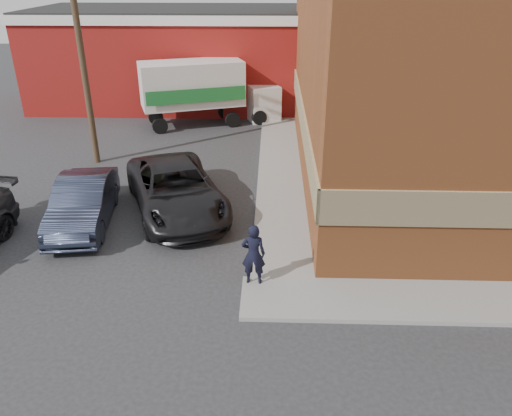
% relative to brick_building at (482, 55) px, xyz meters
% --- Properties ---
extents(ground, '(90.00, 90.00, 0.00)m').
position_rel_brick_building_xyz_m(ground, '(-8.50, -9.00, -4.68)').
color(ground, '#28282B').
rests_on(ground, ground).
extents(brick_building, '(14.25, 18.25, 9.36)m').
position_rel_brick_building_xyz_m(brick_building, '(0.00, 0.00, 0.00)').
color(brick_building, '#9E5228').
rests_on(brick_building, ground).
extents(sidewalk_west, '(1.80, 18.00, 0.12)m').
position_rel_brick_building_xyz_m(sidewalk_west, '(-7.90, 0.00, -4.62)').
color(sidewalk_west, gray).
rests_on(sidewalk_west, ground).
extents(warehouse, '(16.30, 8.30, 5.60)m').
position_rel_brick_building_xyz_m(warehouse, '(-14.50, 11.00, -1.87)').
color(warehouse, maroon).
rests_on(warehouse, ground).
extents(utility_pole, '(2.00, 0.26, 9.00)m').
position_rel_brick_building_xyz_m(utility_pole, '(-16.00, 0.00, 0.06)').
color(utility_pole, '#483424').
rests_on(utility_pole, ground).
extents(man, '(0.65, 0.43, 1.75)m').
position_rel_brick_building_xyz_m(man, '(-8.70, -9.25, -3.69)').
color(man, black).
rests_on(man, sidewalk_south).
extents(sedan, '(2.29, 4.95, 1.57)m').
position_rel_brick_building_xyz_m(sedan, '(-14.50, -5.80, -3.90)').
color(sedan, '#272E42').
rests_on(sedan, ground).
extents(suv_a, '(4.85, 6.69, 1.69)m').
position_rel_brick_building_xyz_m(suv_a, '(-11.58, -4.75, -3.84)').
color(suv_a, black).
rests_on(suv_a, ground).
extents(box_truck, '(7.17, 4.19, 3.40)m').
position_rel_brick_building_xyz_m(box_truck, '(-11.87, 5.91, -2.72)').
color(box_truck, silver).
rests_on(box_truck, ground).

